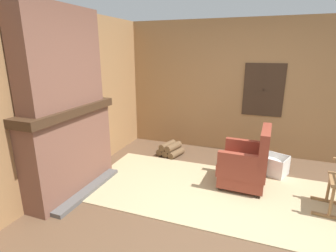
# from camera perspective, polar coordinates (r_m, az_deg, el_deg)

# --- Properties ---
(ground_plane) EXTENTS (14.00, 14.00, 0.00)m
(ground_plane) POSITION_cam_1_polar(r_m,az_deg,el_deg) (3.40, 12.48, -19.58)
(ground_plane) COLOR brown
(wood_panel_wall_left) EXTENTS (0.06, 5.35, 2.53)m
(wood_panel_wall_left) POSITION_cam_1_polar(r_m,az_deg,el_deg) (3.91, -23.62, 4.51)
(wood_panel_wall_left) COLOR #9E7247
(wood_panel_wall_left) RESTS_ON ground
(wood_panel_wall_back) EXTENTS (5.35, 0.09, 2.53)m
(wood_panel_wall_back) POSITION_cam_1_polar(r_m,az_deg,el_deg) (5.21, 17.24, 7.76)
(wood_panel_wall_back) COLOR #9E7247
(wood_panel_wall_back) RESTS_ON ground
(fireplace_hearth) EXTENTS (0.55, 1.57, 1.24)m
(fireplace_hearth) POSITION_cam_1_polar(r_m,az_deg,el_deg) (3.94, -20.30, -4.91)
(fireplace_hearth) COLOR brown
(fireplace_hearth) RESTS_ON ground
(chimney_breast) EXTENTS (0.30, 1.30, 1.27)m
(chimney_breast) POSITION_cam_1_polar(r_m,az_deg,el_deg) (3.71, -22.38, 13.60)
(chimney_breast) COLOR brown
(chimney_breast) RESTS_ON fireplace_hearth
(area_rug) EXTENTS (3.76, 1.74, 0.01)m
(area_rug) POSITION_cam_1_polar(r_m,az_deg,el_deg) (3.93, 10.25, -13.99)
(area_rug) COLOR tan
(area_rug) RESTS_ON ground
(armchair) EXTENTS (0.69, 0.72, 0.92)m
(armchair) POSITION_cam_1_polar(r_m,az_deg,el_deg) (4.06, 16.65, -8.07)
(armchair) COLOR brown
(armchair) RESTS_ON ground
(firewood_stack) EXTENTS (0.50, 0.49, 0.25)m
(firewood_stack) POSITION_cam_1_polar(r_m,az_deg,el_deg) (5.09, 0.53, -5.14)
(firewood_stack) COLOR brown
(firewood_stack) RESTS_ON ground
(laundry_basket) EXTENTS (0.61, 0.53, 0.32)m
(laundry_basket) POSITION_cam_1_polar(r_m,az_deg,el_deg) (4.68, 21.38, -7.72)
(laundry_basket) COLOR white
(laundry_basket) RESTS_ON ground
(oil_lamp_vase) EXTENTS (0.11, 0.11, 0.25)m
(oil_lamp_vase) POSITION_cam_1_polar(r_m,az_deg,el_deg) (3.65, -23.92, 4.71)
(oil_lamp_vase) COLOR #B24C42
(oil_lamp_vase) RESTS_ON fireplace_hearth
(storage_case) EXTENTS (0.15, 0.22, 0.11)m
(storage_case) POSITION_cam_1_polar(r_m,az_deg,el_deg) (3.89, -20.50, 5.21)
(storage_case) COLOR gray
(storage_case) RESTS_ON fireplace_hearth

